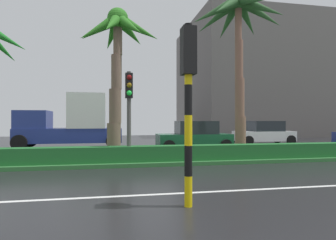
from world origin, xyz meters
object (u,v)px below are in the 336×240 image
object	(u,v)px
traffic_signal_foreground	(188,81)
car_in_traffic_leading	(195,136)
palm_tree_centre_right	(238,23)
box_truck_following	(72,124)
palm_tree_centre	(117,44)
car_in_traffic_second	(264,133)
traffic_signal_median_right	(129,100)

from	to	relation	value
traffic_signal_foreground	car_in_traffic_leading	size ratio (longest dim) A/B	0.86
palm_tree_centre_right	traffic_signal_foreground	world-z (taller)	palm_tree_centre_right
traffic_signal_foreground	box_truck_following	xyz separation A→B (m)	(-4.00, 13.76, -1.00)
palm_tree_centre	car_in_traffic_second	distance (m)	13.69
traffic_signal_foreground	box_truck_following	size ratio (longest dim) A/B	0.58
traffic_signal_median_right	traffic_signal_foreground	distance (m)	5.69
palm_tree_centre	box_truck_following	distance (m)	8.02
palm_tree_centre_right	car_in_traffic_leading	distance (m)	6.73
traffic_signal_median_right	car_in_traffic_leading	world-z (taller)	traffic_signal_median_right
palm_tree_centre	traffic_signal_median_right	world-z (taller)	palm_tree_centre
traffic_signal_foreground	box_truck_following	world-z (taller)	traffic_signal_foreground
palm_tree_centre	traffic_signal_median_right	size ratio (longest dim) A/B	1.85
box_truck_following	traffic_signal_foreground	bearing A→B (deg)	106.22
palm_tree_centre_right	car_in_traffic_second	bearing A→B (deg)	53.12
palm_tree_centre_right	car_in_traffic_leading	world-z (taller)	palm_tree_centre_right
palm_tree_centre	box_truck_following	xyz separation A→B (m)	(-2.72, 6.67, -3.52)
palm_tree_centre	traffic_signal_foreground	xyz separation A→B (m)	(1.29, -7.09, -2.52)
car_in_traffic_leading	traffic_signal_foreground	bearing A→B (deg)	73.05
traffic_signal_foreground	car_in_traffic_second	world-z (taller)	traffic_signal_foreground
traffic_signal_foreground	box_truck_following	distance (m)	14.36
car_in_traffic_leading	car_in_traffic_second	bearing A→B (deg)	-152.37
palm_tree_centre_right	traffic_signal_median_right	world-z (taller)	palm_tree_centre_right
box_truck_following	car_in_traffic_leading	xyz separation A→B (m)	(7.30, -2.94, -0.72)
palm_tree_centre_right	car_in_traffic_second	xyz separation A→B (m)	(5.30, 7.06, -5.50)
car_in_traffic_second	traffic_signal_foreground	bearing A→B (deg)	55.71
traffic_signal_median_right	box_truck_following	bearing A→B (deg)	111.18
palm_tree_centre	car_in_traffic_leading	distance (m)	7.28
traffic_signal_median_right	car_in_traffic_second	distance (m)	13.63
palm_tree_centre	box_truck_following	world-z (taller)	palm_tree_centre
palm_tree_centre_right	traffic_signal_foreground	xyz separation A→B (m)	(-4.35, -7.08, -3.78)
palm_tree_centre	car_in_traffic_leading	world-z (taller)	palm_tree_centre
car_in_traffic_second	car_in_traffic_leading	bearing A→B (deg)	27.63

